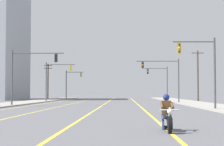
# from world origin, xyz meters

# --- Properties ---
(lane_stripe_center) EXTENTS (0.16, 100.00, 0.01)m
(lane_stripe_center) POSITION_xyz_m (-0.14, 45.00, 0.00)
(lane_stripe_center) COLOR yellow
(lane_stripe_center) RESTS_ON ground
(lane_stripe_left) EXTENTS (0.16, 100.00, 0.01)m
(lane_stripe_left) POSITION_xyz_m (-4.52, 45.00, 0.00)
(lane_stripe_left) COLOR yellow
(lane_stripe_left) RESTS_ON ground
(lane_stripe_right) EXTENTS (0.16, 100.00, 0.01)m
(lane_stripe_right) POSITION_xyz_m (4.06, 45.00, 0.00)
(lane_stripe_right) COLOR yellow
(lane_stripe_right) RESTS_ON ground
(lane_stripe_far_left) EXTENTS (0.16, 100.00, 0.01)m
(lane_stripe_far_left) POSITION_xyz_m (-8.26, 45.00, 0.00)
(lane_stripe_far_left) COLOR yellow
(lane_stripe_far_left) RESTS_ON ground
(sidewalk_kerb_right) EXTENTS (4.40, 110.00, 0.14)m
(sidewalk_kerb_right) POSITION_xyz_m (11.63, 40.00, 0.07)
(sidewalk_kerb_right) COLOR #9E998E
(sidewalk_kerb_right) RESTS_ON ground
(sidewalk_kerb_left) EXTENTS (4.40, 110.00, 0.14)m
(sidewalk_kerb_left) POSITION_xyz_m (-11.63, 40.00, 0.07)
(sidewalk_kerb_left) COLOR #9E998E
(sidewalk_kerb_left) RESTS_ON ground
(motorcycle_with_rider) EXTENTS (0.70, 2.19, 1.46)m
(motorcycle_with_rider) POSITION_xyz_m (3.99, 9.25, 0.59)
(motorcycle_with_rider) COLOR black
(motorcycle_with_rider) RESTS_ON ground
(traffic_signal_near_right) EXTENTS (3.66, 0.40, 6.20)m
(traffic_signal_near_right) POSITION_xyz_m (9.08, 27.42, 4.02)
(traffic_signal_near_right) COLOR #47474C
(traffic_signal_near_right) RESTS_ON ground
(traffic_signal_near_left) EXTENTS (5.83, 0.39, 6.20)m
(traffic_signal_near_left) POSITION_xyz_m (-8.36, 36.84, 4.15)
(traffic_signal_near_left) COLOR #47474C
(traffic_signal_near_left) RESTS_ON ground
(traffic_signal_mid_right) EXTENTS (5.96, 0.44, 6.20)m
(traffic_signal_mid_right) POSITION_xyz_m (8.20, 48.49, 4.16)
(traffic_signal_mid_right) COLOR #47474C
(traffic_signal_mid_right) RESTS_ON ground
(traffic_signal_mid_left) EXTENTS (4.63, 0.46, 6.20)m
(traffic_signal_mid_left) POSITION_xyz_m (-8.51, 54.79, 4.08)
(traffic_signal_mid_left) COLOR #47474C
(traffic_signal_mid_left) RESTS_ON ground
(traffic_signal_far_right) EXTENTS (4.23, 0.37, 6.20)m
(traffic_signal_far_right) POSITION_xyz_m (9.04, 65.31, 4.06)
(traffic_signal_far_right) COLOR #47474C
(traffic_signal_far_right) RESTS_ON ground
(traffic_signal_far_left) EXTENTS (3.84, 0.55, 6.20)m
(traffic_signal_far_left) POSITION_xyz_m (-9.07, 78.43, 4.03)
(traffic_signal_far_left) COLOR #47474C
(traffic_signal_far_left) RESTS_ON ground
(utility_pole_right_far) EXTENTS (1.96, 0.26, 8.33)m
(utility_pole_right_far) POSITION_xyz_m (14.44, 58.21, 4.36)
(utility_pole_right_far) COLOR #4C3828
(utility_pole_right_far) RESTS_ON ground
(utility_pole_left_far) EXTENTS (1.91, 0.26, 8.11)m
(utility_pole_left_far) POSITION_xyz_m (-15.31, 84.64, 4.37)
(utility_pole_left_far) COLOR #4C3828
(utility_pole_left_far) RESTS_ON ground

